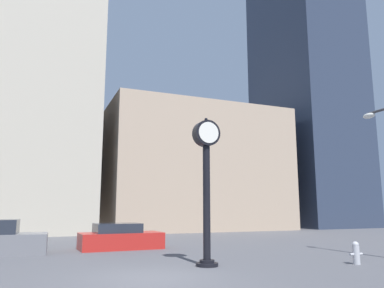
{
  "coord_description": "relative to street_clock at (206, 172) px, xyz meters",
  "views": [
    {
      "loc": [
        -3.24,
        -10.95,
        1.99
      ],
      "look_at": [
        5.68,
        10.8,
        6.05
      ],
      "focal_mm": 35.0,
      "sensor_mm": 36.0,
      "label": 1
    }
  ],
  "objects": [
    {
      "name": "car_red",
      "position": [
        -1.68,
        6.73,
        -2.74
      ],
      "size": [
        4.08,
        2.0,
        1.26
      ],
      "rotation": [
        0.0,
        0.0,
        0.04
      ],
      "color": "red",
      "rests_on": "ground_plane"
    },
    {
      "name": "building_glass_modern",
      "position": [
        23.5,
        22.61,
        13.71
      ],
      "size": [
        8.61,
        12.0,
        33.99
      ],
      "color": "#2D384C",
      "rests_on": "ground_plane"
    },
    {
      "name": "building_storefront_row",
      "position": [
        8.53,
        22.61,
        2.52
      ],
      "size": [
        17.12,
        12.0,
        11.61
      ],
      "color": "tan",
      "rests_on": "ground_plane"
    },
    {
      "name": "fire_hydrant_near",
      "position": [
        5.19,
        -1.64,
        -2.87
      ],
      "size": [
        0.57,
        0.25,
        0.81
      ],
      "color": "#B7B7BC",
      "rests_on": "ground_plane"
    },
    {
      "name": "ground_plane",
      "position": [
        -2.39,
        -1.39,
        -3.28
      ],
      "size": [
        200.0,
        200.0,
        0.0
      ],
      "primitive_type": "plane",
      "color": "#515156"
    },
    {
      "name": "building_tall_tower",
      "position": [
        -8.87,
        22.61,
        11.75
      ],
      "size": [
        15.26,
        12.0,
        30.06
      ],
      "color": "#BCB29E",
      "rests_on": "ground_plane"
    },
    {
      "name": "street_clock",
      "position": [
        0.0,
        0.0,
        0.0
      ],
      "size": [
        0.96,
        0.78,
        5.32
      ],
      "color": "black",
      "rests_on": "ground_plane"
    }
  ]
}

